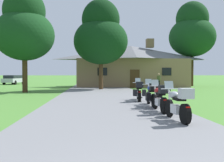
{
  "coord_description": "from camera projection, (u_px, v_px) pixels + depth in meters",
  "views": [
    {
      "loc": [
        -0.7,
        -1.8,
        1.62
      ],
      "look_at": [
        0.94,
        21.07,
        0.99
      ],
      "focal_mm": 42.25,
      "sensor_mm": 36.0,
      "label": 1
    }
  ],
  "objects": [
    {
      "name": "parked_silver_suv_far_left",
      "position": [
        14.0,
        79.0,
        40.35
      ],
      "size": [
        2.51,
        4.82,
        1.4
      ],
      "rotation": [
        0.0,
        0.0,
        -0.15
      ],
      "color": "#ADAFB7",
      "rests_on": "ground"
    },
    {
      "name": "tree_by_lodge_front",
      "position": [
        101.0,
        35.0,
        26.57
      ],
      "size": [
        5.46,
        5.46,
        9.12
      ],
      "color": "#422D19",
      "rests_on": "ground"
    },
    {
      "name": "motorcycle_blue_third_in_row",
      "position": [
        152.0,
        95.0,
        12.67
      ],
      "size": [
        0.74,
        2.08,
        1.3
      ],
      "rotation": [
        0.0,
        0.0,
        -0.04
      ],
      "color": "black",
      "rests_on": "asphalt_driveway"
    },
    {
      "name": "motorcycle_silver_nearest_to_camera",
      "position": [
        178.0,
        104.0,
        8.68
      ],
      "size": [
        0.66,
        2.08,
        1.3
      ],
      "rotation": [
        0.0,
        0.0,
        0.05
      ],
      "color": "black",
      "rests_on": "asphalt_driveway"
    },
    {
      "name": "tree_left_near",
      "position": [
        24.0,
        28.0,
        22.72
      ],
      "size": [
        5.13,
        5.13,
        8.92
      ],
      "color": "#422D19",
      "rests_on": "ground"
    },
    {
      "name": "motorcycle_red_second_in_row",
      "position": [
        160.0,
        98.0,
        10.88
      ],
      "size": [
        0.66,
        2.08,
        1.3
      ],
      "rotation": [
        0.0,
        0.0,
        0.0
      ],
      "color": "black",
      "rests_on": "asphalt_driveway"
    },
    {
      "name": "motorcycle_blue_farthest_in_row",
      "position": [
        139.0,
        91.0,
        15.18
      ],
      "size": [
        0.86,
        2.08,
        1.3
      ],
      "rotation": [
        0.0,
        0.0,
        -0.11
      ],
      "color": "black",
      "rests_on": "asphalt_driveway"
    },
    {
      "name": "asphalt_driveway",
      "position": [
        102.0,
        95.0,
        19.83
      ],
      "size": [
        6.4,
        80.0,
        0.06
      ],
      "primitive_type": "cube",
      "color": "slate",
      "rests_on": "ground"
    },
    {
      "name": "tree_right_of_lodge",
      "position": [
        192.0,
        32.0,
        34.55
      ],
      "size": [
        6.02,
        6.02,
        11.08
      ],
      "color": "#422D19",
      "rests_on": "ground"
    },
    {
      "name": "stone_lodge",
      "position": [
        131.0,
        66.0,
        33.26
      ],
      "size": [
        14.14,
        6.41,
        6.03
      ],
      "color": "#896B4C",
      "rests_on": "ground"
    },
    {
      "name": "bystander_olive_shirt_near_lodge",
      "position": [
        159.0,
        80.0,
        29.12
      ],
      "size": [
        0.34,
        0.52,
        1.67
      ],
      "rotation": [
        0.0,
        0.0,
        1.96
      ],
      "color": "black",
      "rests_on": "ground"
    },
    {
      "name": "ground_plane",
      "position": [
        102.0,
        93.0,
        21.83
      ],
      "size": [
        500.0,
        500.0,
        0.0
      ],
      "primitive_type": "plane",
      "color": "#4C8433"
    }
  ]
}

